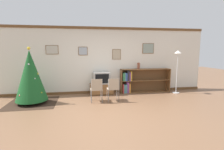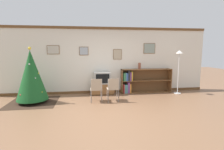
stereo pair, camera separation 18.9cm
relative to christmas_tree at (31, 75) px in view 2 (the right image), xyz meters
The scene contains 11 objects.
ground_plane 2.97m from the christmas_tree, 29.36° to the right, with size 24.00×24.00×0.00m, color brown.
wall_back 2.71m from the christmas_tree, 23.87° to the left, with size 8.95×0.11×2.70m.
area_rug 0.94m from the christmas_tree, behind, with size 1.60×1.51×0.01m.
christmas_tree is the anchor object (origin of this frame).
tv_console 2.67m from the christmas_tree, 17.76° to the left, with size 0.92×0.47×0.44m.
television 2.58m from the christmas_tree, 17.70° to the left, with size 0.64×0.46×0.47m.
folding_chair_left 2.22m from the christmas_tree, ahead, with size 0.40×0.40×0.82m.
folding_chair_right 2.79m from the christmas_tree, ahead, with size 0.40×0.40×0.82m.
bookshelf 4.09m from the christmas_tree, 12.17° to the left, with size 2.12×0.36×1.00m.
vase 4.09m from the christmas_tree, 11.85° to the left, with size 0.11×0.11×0.26m.
standing_lamp 5.57m from the christmas_tree, ahead, with size 0.28×0.28×1.76m.
Camera 2 is at (-0.58, -4.73, 1.78)m, focal length 28.00 mm.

